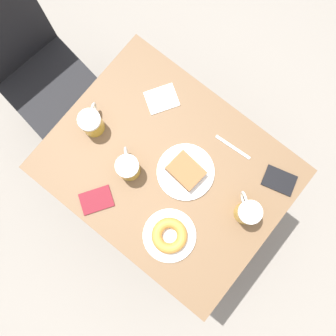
{
  "coord_description": "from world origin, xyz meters",
  "views": [
    {
      "loc": [
        -0.19,
        -0.15,
        2.22
      ],
      "look_at": [
        0.0,
        0.0,
        0.76
      ],
      "focal_mm": 40.0,
      "sensor_mm": 36.0,
      "label": 1
    }
  ],
  "objects_px": {
    "napkin_folded": "(162,99)",
    "fork": "(233,147)",
    "beer_mug_center": "(247,212)",
    "plate_with_cake": "(186,171)",
    "passport_near_edge": "(96,200)",
    "chair": "(28,62)",
    "passport_far_edge": "(279,181)",
    "beer_mug_left": "(128,167)",
    "plate_with_donut": "(169,236)",
    "beer_mug_right": "(92,123)"
  },
  "relations": [
    {
      "from": "napkin_folded",
      "to": "fork",
      "type": "bearing_deg",
      "value": -86.52
    },
    {
      "from": "beer_mug_center",
      "to": "fork",
      "type": "xyz_separation_m",
      "value": [
        0.18,
        0.2,
        -0.05
      ]
    },
    {
      "from": "plate_with_cake",
      "to": "beer_mug_center",
      "type": "xyz_separation_m",
      "value": [
        0.02,
        -0.28,
        0.04
      ]
    },
    {
      "from": "plate_with_cake",
      "to": "passport_near_edge",
      "type": "relative_size",
      "value": 1.51
    },
    {
      "from": "chair",
      "to": "passport_far_edge",
      "type": "bearing_deg",
      "value": -71.0
    },
    {
      "from": "beer_mug_left",
      "to": "passport_far_edge",
      "type": "distance_m",
      "value": 0.6
    },
    {
      "from": "plate_with_donut",
      "to": "beer_mug_left",
      "type": "xyz_separation_m",
      "value": [
        0.1,
        0.29,
        0.03
      ]
    },
    {
      "from": "beer_mug_left",
      "to": "passport_near_edge",
      "type": "distance_m",
      "value": 0.19
    },
    {
      "from": "fork",
      "to": "passport_near_edge",
      "type": "distance_m",
      "value": 0.59
    },
    {
      "from": "chair",
      "to": "passport_near_edge",
      "type": "height_order",
      "value": "chair"
    },
    {
      "from": "chair",
      "to": "plate_with_donut",
      "type": "distance_m",
      "value": 1.06
    },
    {
      "from": "beer_mug_left",
      "to": "beer_mug_right",
      "type": "xyz_separation_m",
      "value": [
        0.05,
        0.23,
        0.0
      ]
    },
    {
      "from": "chair",
      "to": "beer_mug_right",
      "type": "height_order",
      "value": "chair"
    },
    {
      "from": "chair",
      "to": "plate_with_donut",
      "type": "relative_size",
      "value": 4.57
    },
    {
      "from": "plate_with_cake",
      "to": "beer_mug_right",
      "type": "xyz_separation_m",
      "value": [
        -0.09,
        0.41,
        0.04
      ]
    },
    {
      "from": "plate_with_cake",
      "to": "passport_near_edge",
      "type": "bearing_deg",
      "value": 146.4
    },
    {
      "from": "plate_with_donut",
      "to": "passport_far_edge",
      "type": "xyz_separation_m",
      "value": [
        0.44,
        -0.21,
        -0.02
      ]
    },
    {
      "from": "napkin_folded",
      "to": "beer_mug_center",
      "type": "bearing_deg",
      "value": -106.27
    },
    {
      "from": "beer_mug_center",
      "to": "beer_mug_right",
      "type": "distance_m",
      "value": 0.7
    },
    {
      "from": "plate_with_cake",
      "to": "napkin_folded",
      "type": "bearing_deg",
      "value": 56.25
    },
    {
      "from": "napkin_folded",
      "to": "fork",
      "type": "distance_m",
      "value": 0.35
    },
    {
      "from": "plate_with_cake",
      "to": "passport_far_edge",
      "type": "bearing_deg",
      "value": -56.51
    },
    {
      "from": "beer_mug_left",
      "to": "fork",
      "type": "height_order",
      "value": "beer_mug_left"
    },
    {
      "from": "napkin_folded",
      "to": "passport_near_edge",
      "type": "height_order",
      "value": "passport_near_edge"
    },
    {
      "from": "plate_with_donut",
      "to": "fork",
      "type": "relative_size",
      "value": 1.27
    },
    {
      "from": "beer_mug_right",
      "to": "napkin_folded",
      "type": "bearing_deg",
      "value": -28.24
    },
    {
      "from": "beer_mug_center",
      "to": "fork",
      "type": "bearing_deg",
      "value": 47.08
    },
    {
      "from": "beer_mug_center",
      "to": "napkin_folded",
      "type": "height_order",
      "value": "beer_mug_center"
    },
    {
      "from": "beer_mug_center",
      "to": "passport_near_edge",
      "type": "relative_size",
      "value": 0.75
    },
    {
      "from": "passport_near_edge",
      "to": "chair",
      "type": "bearing_deg",
      "value": 68.22
    },
    {
      "from": "napkin_folded",
      "to": "chair",
      "type": "bearing_deg",
      "value": 107.65
    },
    {
      "from": "beer_mug_right",
      "to": "napkin_folded",
      "type": "xyz_separation_m",
      "value": [
        0.26,
        -0.14,
        -0.05
      ]
    },
    {
      "from": "beer_mug_right",
      "to": "beer_mug_left",
      "type": "bearing_deg",
      "value": -101.8
    },
    {
      "from": "beer_mug_left",
      "to": "beer_mug_center",
      "type": "bearing_deg",
      "value": -71.94
    },
    {
      "from": "beer_mug_center",
      "to": "passport_near_edge",
      "type": "xyz_separation_m",
      "value": [
        -0.33,
        0.49,
        -0.05
      ]
    },
    {
      "from": "beer_mug_right",
      "to": "napkin_folded",
      "type": "distance_m",
      "value": 0.3
    },
    {
      "from": "beer_mug_left",
      "to": "passport_near_edge",
      "type": "height_order",
      "value": "beer_mug_left"
    },
    {
      "from": "chair",
      "to": "beer_mug_right",
      "type": "relative_size",
      "value": 7.94
    },
    {
      "from": "plate_with_cake",
      "to": "plate_with_donut",
      "type": "relative_size",
      "value": 1.11
    },
    {
      "from": "plate_with_donut",
      "to": "passport_far_edge",
      "type": "bearing_deg",
      "value": -25.06
    },
    {
      "from": "beer_mug_center",
      "to": "napkin_folded",
      "type": "relative_size",
      "value": 0.71
    },
    {
      "from": "chair",
      "to": "beer_mug_left",
      "type": "distance_m",
      "value": 0.77
    },
    {
      "from": "passport_near_edge",
      "to": "plate_with_cake",
      "type": "bearing_deg",
      "value": -33.6
    },
    {
      "from": "beer_mug_left",
      "to": "beer_mug_right",
      "type": "relative_size",
      "value": 0.93
    },
    {
      "from": "beer_mug_right",
      "to": "passport_near_edge",
      "type": "height_order",
      "value": "beer_mug_right"
    },
    {
      "from": "beer_mug_center",
      "to": "napkin_folded",
      "type": "distance_m",
      "value": 0.57
    },
    {
      "from": "plate_with_cake",
      "to": "beer_mug_right",
      "type": "bearing_deg",
      "value": 101.77
    },
    {
      "from": "fork",
      "to": "passport_far_edge",
      "type": "height_order",
      "value": "passport_far_edge"
    },
    {
      "from": "passport_far_edge",
      "to": "napkin_folded",
      "type": "bearing_deg",
      "value": 92.81
    },
    {
      "from": "fork",
      "to": "chair",
      "type": "bearing_deg",
      "value": 102.79
    }
  ]
}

